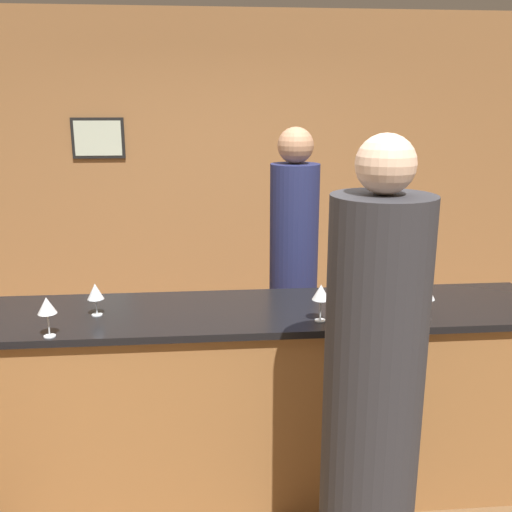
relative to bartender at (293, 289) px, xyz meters
The scene contains 12 objects.
ground_plane 1.23m from the bartender, 124.94° to the right, with size 14.00×14.00×0.00m, color brown.
back_wall 1.81m from the bartender, 105.96° to the left, with size 8.00×0.08×2.80m.
bar_counter 0.92m from the bartender, 124.94° to the right, with size 3.38×0.63×1.03m.
bartender is the anchor object (origin of this frame).
guest_0 1.45m from the bartender, 86.62° to the right, with size 0.38×0.38×1.93m.
wine_bottle_0 0.87m from the bartender, 76.01° to the right, with size 0.07×0.07×0.29m.
wine_glass_0 0.91m from the bartender, 90.34° to the right, with size 0.08×0.08×0.18m.
wine_glass_1 0.82m from the bartender, 60.57° to the right, with size 0.06×0.06×0.14m.
wine_glass_2 0.94m from the bartender, 55.80° to the right, with size 0.07×0.07×0.15m.
wine_glass_3 1.06m from the bartender, 60.78° to the right, with size 0.08×0.08×0.17m.
wine_glass_6 1.31m from the bartender, 147.00° to the right, with size 0.08×0.08×0.16m.
wine_glass_7 1.59m from the bartender, 142.39° to the right, with size 0.08×0.08×0.18m.
Camera 1 is at (-0.06, -2.69, 2.02)m, focal length 40.00 mm.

